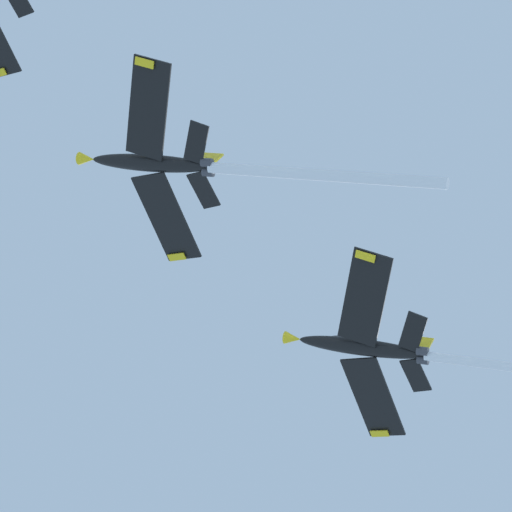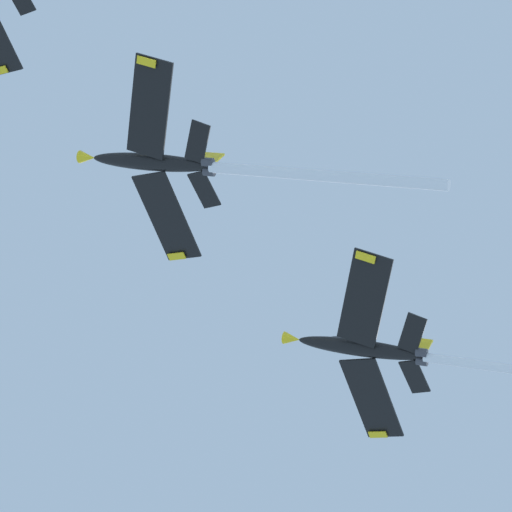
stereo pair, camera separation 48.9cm
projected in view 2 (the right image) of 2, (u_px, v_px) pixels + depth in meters
The scene contains 2 objects.
jet_second at pixel (203, 166), 105.68m from camera, with size 31.57×19.54×15.25m.
jet_third at pixel (417, 356), 107.17m from camera, with size 35.46×19.54×16.67m.
Camera 2 is at (-16.58, 24.51, 1.73)m, focal length 84.76 mm.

